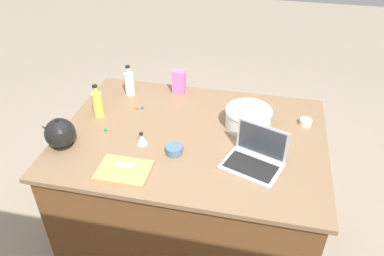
% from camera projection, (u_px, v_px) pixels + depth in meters
% --- Properties ---
extents(ground_plane, '(12.00, 12.00, 0.00)m').
position_uv_depth(ground_plane, '(192.00, 230.00, 2.85)').
color(ground_plane, gray).
extents(island_counter, '(1.63, 1.18, 0.90)m').
position_uv_depth(island_counter, '(192.00, 187.00, 2.58)').
color(island_counter, brown).
rests_on(island_counter, ground).
extents(laptop, '(0.37, 0.32, 0.22)m').
position_uv_depth(laptop, '(255.00, 158.00, 2.07)').
color(laptop, '#B7B7BC').
rests_on(laptop, island_counter).
extents(mixing_bowl_large, '(0.29, 0.29, 0.13)m').
position_uv_depth(mixing_bowl_large, '(248.00, 118.00, 2.36)').
color(mixing_bowl_large, white).
rests_on(mixing_bowl_large, island_counter).
extents(bottle_vinegar, '(0.07, 0.07, 0.22)m').
position_uv_depth(bottle_vinegar, '(129.00, 83.00, 2.68)').
color(bottle_vinegar, white).
rests_on(bottle_vinegar, island_counter).
extents(bottle_oil, '(0.07, 0.07, 0.23)m').
position_uv_depth(bottle_oil, '(98.00, 104.00, 2.45)').
color(bottle_oil, '#DBC64C').
rests_on(bottle_oil, island_counter).
extents(kettle, '(0.21, 0.18, 0.20)m').
position_uv_depth(kettle, '(60.00, 134.00, 2.20)').
color(kettle, black).
rests_on(kettle, island_counter).
extents(cutting_board, '(0.29, 0.21, 0.02)m').
position_uv_depth(cutting_board, '(124.00, 171.00, 2.04)').
color(cutting_board, tan).
rests_on(cutting_board, island_counter).
extents(butter_stick_left, '(0.11, 0.04, 0.04)m').
position_uv_depth(butter_stick_left, '(125.00, 167.00, 2.02)').
color(butter_stick_left, '#F4E58C').
rests_on(butter_stick_left, cutting_board).
extents(ramekin_small, '(0.10, 0.10, 0.05)m').
position_uv_depth(ramekin_small, '(174.00, 150.00, 2.16)').
color(ramekin_small, slate).
rests_on(ramekin_small, island_counter).
extents(ramekin_medium, '(0.08, 0.08, 0.04)m').
position_uv_depth(ramekin_medium, '(306.00, 122.00, 2.40)').
color(ramekin_medium, beige).
rests_on(ramekin_medium, island_counter).
extents(kitchen_timer, '(0.07, 0.07, 0.08)m').
position_uv_depth(kitchen_timer, '(142.00, 139.00, 2.23)').
color(kitchen_timer, '#B2B2B7').
rests_on(kitchen_timer, island_counter).
extents(candy_bag, '(0.09, 0.06, 0.17)m').
position_uv_depth(candy_bag, '(179.00, 82.00, 2.70)').
color(candy_bag, pink).
rests_on(candy_bag, island_counter).
extents(candy_0, '(0.02, 0.02, 0.02)m').
position_uv_depth(candy_0, '(106.00, 129.00, 2.35)').
color(candy_0, green).
rests_on(candy_0, island_counter).
extents(candy_1, '(0.02, 0.02, 0.02)m').
position_uv_depth(candy_1, '(142.00, 107.00, 2.57)').
color(candy_1, blue).
rests_on(candy_1, island_counter).
extents(candy_2, '(0.02, 0.02, 0.02)m').
position_uv_depth(candy_2, '(136.00, 108.00, 2.56)').
color(candy_2, orange).
rests_on(candy_2, island_counter).
extents(candy_3, '(0.02, 0.02, 0.02)m').
position_uv_depth(candy_3, '(183.00, 147.00, 2.21)').
color(candy_3, '#CC3399').
rests_on(candy_3, island_counter).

